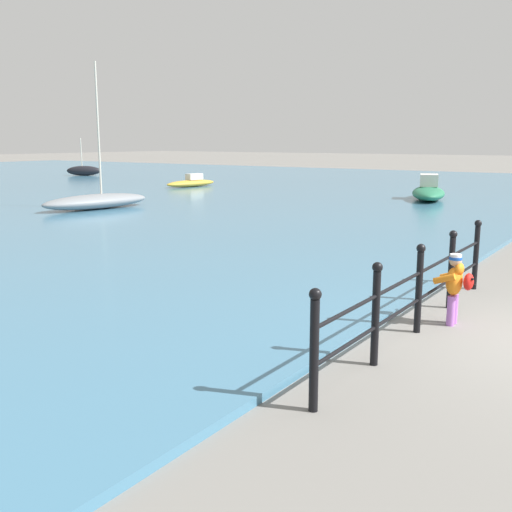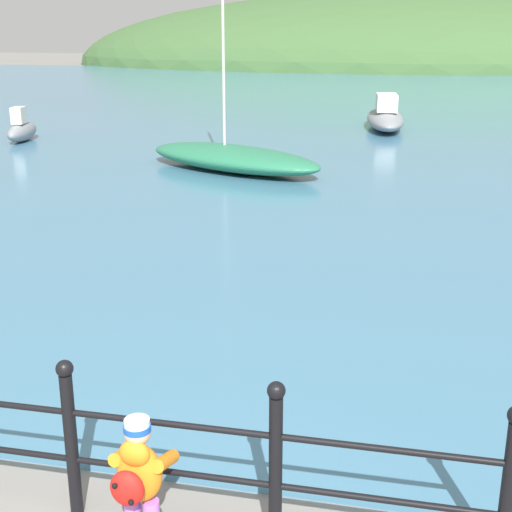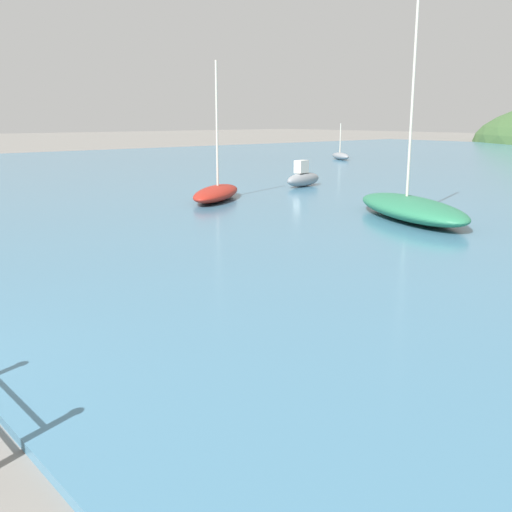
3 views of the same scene
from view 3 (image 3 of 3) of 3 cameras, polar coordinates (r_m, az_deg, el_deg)
The scene contains 4 objects.
boat_twin_mast at distance 16.55m, azimuth 14.52°, elevation 4.48°, with size 5.18×3.71×6.01m.
boat_far_left at distance 23.74m, azimuth 4.51°, elevation 7.42°, with size 0.96×2.08×1.03m.
boat_blue_hull at distance 19.76m, azimuth -3.80°, elevation 6.06°, with size 3.07×3.53×4.42m.
boat_white_sailboat at distance 39.17m, azimuth 8.05°, elevation 9.42°, with size 2.33×1.53×2.27m.
Camera 3 is at (6.97, 0.56, 2.77)m, focal length 42.00 mm.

